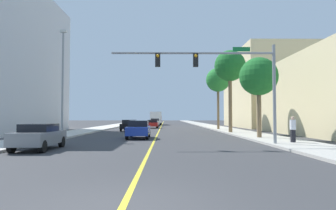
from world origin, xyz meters
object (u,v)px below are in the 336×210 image
traffic_signal_mast (223,71)px  car_red (153,124)px  street_lamp (63,78)px  car_gray (39,136)px  palm_mid (230,67)px  car_white (155,122)px  car_blue (139,129)px  delivery_truck (156,118)px  palm_near (259,77)px  pedestrian (293,129)px  car_black (129,125)px  palm_far (218,80)px

traffic_signal_mast → car_red: traffic_signal_mast is taller
street_lamp → car_gray: (1.71, -8.18, -4.32)m
palm_mid → car_white: bearing=109.9°
car_blue → delivery_truck: delivery_truck is taller
palm_near → palm_mid: bearing=94.2°
pedestrian → palm_near: bearing=-66.8°
car_blue → car_black: bearing=100.1°
car_gray → car_red: size_ratio=0.99×
car_black → car_white: bearing=82.4°
traffic_signal_mast → car_gray: (-10.56, -2.10, -3.93)m
street_lamp → car_blue: (6.39, 0.04, -4.31)m
palm_mid → car_red: 18.63m
palm_far → delivery_truck: bearing=109.9°
car_black → car_red: 9.08m
car_gray → palm_near: bearing=-154.1°
traffic_signal_mast → delivery_truck: size_ratio=1.41×
street_lamp → car_blue: street_lamp is taller
street_lamp → palm_mid: 17.29m
traffic_signal_mast → car_blue: (-5.89, 6.13, -3.91)m
street_lamp → palm_far: street_lamp is taller
pedestrian → car_black: bearing=-40.8°
car_red → pedestrian: bearing=-67.6°
palm_mid → pedestrian: size_ratio=5.30×
car_white → palm_far: bearing=-63.8°
car_blue → palm_mid: bearing=36.4°
car_black → pedestrian: size_ratio=2.61×
palm_far → car_red: (-9.23, 7.07, -6.08)m
palm_near → palm_far: (-0.46, 15.57, 1.73)m
palm_near → palm_mid: 8.12m
palm_far → car_blue: size_ratio=2.01×
car_white → car_black: 19.16m
delivery_truck → car_gray: bearing=-95.3°
traffic_signal_mast → palm_mid: palm_mid is taller
car_gray → palm_mid: bearing=-133.7°
car_white → pedestrian: (10.43, -37.42, 0.22)m
palm_far → palm_mid: bearing=-90.9°
palm_near → car_red: 25.01m
car_white → palm_near: bearing=-75.4°
traffic_signal_mast → palm_far: (3.49, 20.87, 2.10)m
palm_near → palm_mid: (-0.58, 7.79, 2.22)m
car_red → delivery_truck: (-0.05, 18.62, 0.87)m
car_blue → car_black: (-2.46, 13.12, -0.03)m
palm_mid → car_red: size_ratio=2.25×
palm_near → street_lamp: bearing=177.2°
palm_near → car_blue: bearing=175.2°
palm_far → car_black: 13.39m
palm_near → car_white: palm_near is taller
palm_near → palm_far: 15.67m
car_gray → pedestrian: bearing=-170.3°
palm_mid → car_blue: bearing=-143.1°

